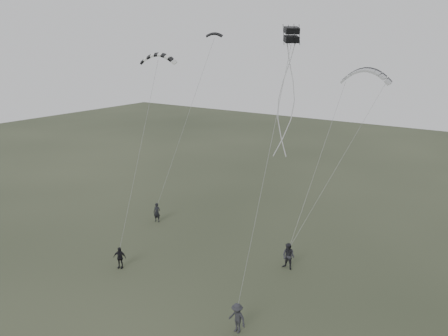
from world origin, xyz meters
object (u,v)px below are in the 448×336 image
Objects in this scene: flyer_center at (120,257)px; flyer_far at (237,318)px; kite_dark_small at (214,34)px; kite_striped at (158,55)px; kite_pale_large at (366,70)px; kite_box at (292,35)px; flyer_left at (157,212)px; flyer_right at (288,256)px.

flyer_center is 11.06m from flyer_far.
kite_dark_small is 7.15m from kite_striped.
kite_pale_large is at bearing 94.02° from flyer_far.
flyer_center is 0.90× the size of flyer_far.
flyer_far is 2.38× the size of kite_box.
flyer_center is at bearing -135.09° from kite_pale_large.
kite_box reaches higher than flyer_far.
flyer_far is 15.67m from kite_box.
kite_pale_large is 1.34× the size of kite_striped.
kite_box reaches higher than flyer_left.
kite_striped reaches higher than kite_pale_large.
flyer_right is at bearing -110.44° from kite_pale_large.
flyer_center is at bearing 151.71° from kite_box.
flyer_far reaches higher than flyer_center.
flyer_center is 2.15× the size of kite_box.
flyer_left is at bearing 178.44° from flyer_right.
kite_dark_small is at bearing 138.08° from flyer_far.
kite_pale_large is at bearing 22.81° from flyer_center.
kite_pale_large is 4.93× the size of kite_box.
flyer_left reaches higher than flyer_center.
kite_dark_small is 16.51m from kite_box.
flyer_center is at bearing -82.68° from flyer_left.
flyer_right reaches higher than flyer_left.
kite_pale_large is at bearing 76.97° from flyer_right.
kite_box is at bearing -65.92° from flyer_right.
kite_striped is at bearing 124.49° from kite_box.
kite_dark_small reaches higher than kite_pale_large.
flyer_left is 2.36× the size of kite_box.
kite_dark_small is (2.91, 5.08, 15.63)m from flyer_left.
flyer_far is at bearing -99.01° from kite_pale_large.
kite_box reaches higher than kite_pale_large.
kite_pale_large is at bearing 48.32° from kite_box.
flyer_right is 1.37× the size of kite_dark_small.
flyer_left is 16.69m from kite_dark_small.
kite_striped reaches higher than flyer_far.
kite_dark_small is at bearing -178.94° from kite_pale_large.
flyer_far is 0.65× the size of kite_striped.
kite_pale_large is (2.20, 7.44, 12.78)m from flyer_right.
flyer_right is 15.84m from kite_box.
flyer_right is 14.95m from kite_pale_large.
kite_box is at bearing -96.51° from kite_pale_large.
flyer_center is 20.40m from kite_dark_small.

